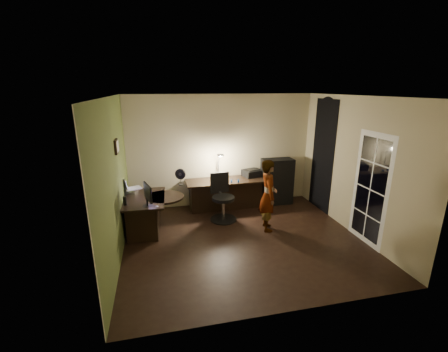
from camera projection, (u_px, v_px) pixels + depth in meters
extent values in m
cube|color=black|center=(243.00, 240.00, 5.81)|extent=(4.50, 4.00, 0.01)
cube|color=silver|center=(246.00, 96.00, 5.04)|extent=(4.50, 4.00, 0.01)
cube|color=tan|center=(221.00, 151.00, 7.30)|extent=(4.50, 0.01, 2.70)
cube|color=tan|center=(293.00, 219.00, 3.55)|extent=(4.50, 0.01, 2.70)
cube|color=tan|center=(114.00, 181.00, 4.95)|extent=(0.01, 4.00, 2.70)
cube|color=tan|center=(354.00, 166.00, 5.90)|extent=(0.01, 4.00, 2.70)
cube|color=#4C5A27|center=(115.00, 181.00, 4.95)|extent=(0.00, 4.00, 2.70)
cube|color=black|center=(323.00, 156.00, 6.99)|extent=(0.01, 0.90, 2.60)
cube|color=white|center=(370.00, 190.00, 5.47)|extent=(0.02, 0.92, 2.10)
cube|color=black|center=(116.00, 147.00, 5.24)|extent=(0.04, 0.30, 0.25)
cube|color=black|center=(146.00, 214.00, 6.08)|extent=(0.83, 1.29, 0.72)
cube|color=black|center=(226.00, 194.00, 7.24)|extent=(1.93, 0.71, 0.72)
cube|color=black|center=(277.00, 181.00, 7.51)|extent=(0.77, 0.39, 1.15)
cube|color=silver|center=(131.00, 191.00, 6.23)|extent=(0.31, 0.28, 0.10)
cube|color=silver|center=(132.00, 183.00, 6.19)|extent=(0.44, 0.43, 0.24)
cube|color=black|center=(147.00, 199.00, 5.54)|extent=(0.22, 0.47, 0.31)
ellipsoid|color=silver|center=(157.00, 206.00, 5.53)|extent=(0.06, 0.09, 0.03)
cube|color=black|center=(171.00, 192.00, 6.33)|extent=(0.12, 0.16, 0.01)
cube|color=black|center=(143.00, 205.00, 5.65)|extent=(0.02, 0.15, 0.01)
cylinder|color=black|center=(125.00, 201.00, 5.59)|extent=(0.08, 0.08, 0.18)
cube|color=silver|center=(156.00, 205.00, 5.62)|extent=(0.18, 0.23, 0.01)
cube|color=black|center=(181.00, 177.00, 6.80)|extent=(0.28, 0.22, 0.38)
cube|color=navy|center=(235.00, 181.00, 6.96)|extent=(0.22, 0.11, 0.10)
cube|color=black|center=(252.00, 173.00, 7.43)|extent=(0.52, 0.45, 0.20)
cube|color=black|center=(218.00, 165.00, 7.20)|extent=(0.20, 0.33, 0.71)
cube|color=black|center=(223.00, 198.00, 6.54)|extent=(0.66, 0.66, 1.04)
imported|color=#D8A88C|center=(268.00, 195.00, 6.07)|extent=(0.44, 0.58, 1.48)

